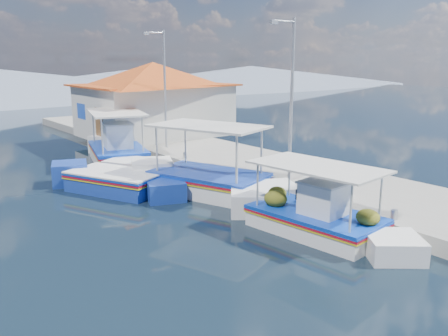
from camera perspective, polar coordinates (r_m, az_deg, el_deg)
ground at (r=13.87m, az=0.43°, el=-8.23°), size 160.00×160.00×0.00m
quay at (r=21.84m, az=2.76°, el=0.40°), size 5.00×44.00×0.50m
bollards at (r=19.89m, az=-0.41°, el=0.33°), size 0.20×17.20×0.30m
main_caique at (r=14.23m, az=10.86°, el=-6.03°), size 2.46×6.92×2.29m
caique_green_canopy at (r=18.04m, az=-1.96°, el=-1.71°), size 4.03×7.43×2.95m
caique_blue_hull at (r=18.82m, az=-13.07°, el=-1.79°), size 3.71×6.06×1.18m
caique_far at (r=23.99m, az=-12.94°, el=1.91°), size 3.91×7.79×2.85m
harbor_building at (r=28.96m, az=-8.56°, el=8.46°), size 10.49×10.49×4.40m
lamp_post_near at (r=17.49m, az=8.06°, el=9.06°), size 1.21×0.14×6.00m
lamp_post_far at (r=24.59m, az=-7.43°, el=10.21°), size 1.21×0.14×6.00m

